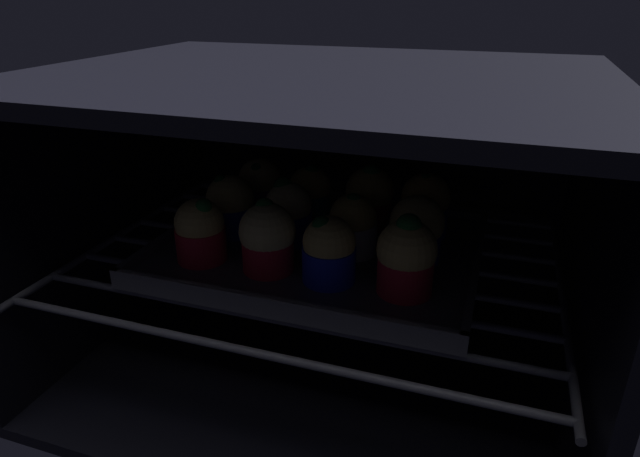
% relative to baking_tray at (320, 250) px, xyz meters
% --- Properties ---
extents(oven_cavity, '(0.59, 0.47, 0.37)m').
position_rel_baking_tray_xyz_m(oven_cavity, '(0.00, 0.04, 0.02)').
color(oven_cavity, black).
rests_on(oven_cavity, ground).
extents(oven_rack, '(0.55, 0.42, 0.01)m').
position_rel_baking_tray_xyz_m(oven_rack, '(0.00, -0.00, -0.01)').
color(oven_rack, '#42424C').
rests_on(oven_rack, oven_cavity).
extents(baking_tray, '(0.37, 0.29, 0.02)m').
position_rel_baking_tray_xyz_m(baking_tray, '(0.00, 0.00, 0.00)').
color(baking_tray, '#4C4C51').
rests_on(baking_tray, oven_rack).
extents(muffin_row0_col0, '(0.06, 0.06, 0.08)m').
position_rel_baking_tray_xyz_m(muffin_row0_col0, '(-0.11, -0.07, 0.04)').
color(muffin_row0_col0, red).
rests_on(muffin_row0_col0, baking_tray).
extents(muffin_row0_col1, '(0.06, 0.06, 0.08)m').
position_rel_baking_tray_xyz_m(muffin_row0_col1, '(-0.03, -0.07, 0.04)').
color(muffin_row0_col1, red).
rests_on(muffin_row0_col1, baking_tray).
extents(muffin_row0_col2, '(0.06, 0.06, 0.07)m').
position_rel_baking_tray_xyz_m(muffin_row0_col2, '(0.03, -0.07, 0.04)').
color(muffin_row0_col2, '#1928B7').
rests_on(muffin_row0_col2, baking_tray).
extents(muffin_row0_col3, '(0.06, 0.06, 0.09)m').
position_rel_baking_tray_xyz_m(muffin_row0_col3, '(0.11, -0.07, 0.04)').
color(muffin_row0_col3, red).
rests_on(muffin_row0_col3, baking_tray).
extents(muffin_row1_col0, '(0.06, 0.06, 0.08)m').
position_rel_baking_tray_xyz_m(muffin_row1_col0, '(-0.12, 0.00, 0.04)').
color(muffin_row1_col0, '#1928B7').
rests_on(muffin_row1_col0, baking_tray).
extents(muffin_row1_col1, '(0.06, 0.06, 0.08)m').
position_rel_baking_tray_xyz_m(muffin_row1_col1, '(-0.04, 0.00, 0.04)').
color(muffin_row1_col1, '#1928B7').
rests_on(muffin_row1_col1, baking_tray).
extents(muffin_row1_col2, '(0.06, 0.06, 0.07)m').
position_rel_baking_tray_xyz_m(muffin_row1_col2, '(0.04, -0.00, 0.04)').
color(muffin_row1_col2, silver).
rests_on(muffin_row1_col2, baking_tray).
extents(muffin_row1_col3, '(0.06, 0.06, 0.07)m').
position_rel_baking_tray_xyz_m(muffin_row1_col3, '(0.11, 0.00, 0.04)').
color(muffin_row1_col3, '#1928B7').
rests_on(muffin_row1_col3, baking_tray).
extents(muffin_row2_col0, '(0.06, 0.06, 0.07)m').
position_rel_baking_tray_xyz_m(muffin_row2_col0, '(-0.11, 0.08, 0.04)').
color(muffin_row2_col0, '#7A238C').
rests_on(muffin_row2_col0, baking_tray).
extents(muffin_row2_col1, '(0.06, 0.06, 0.07)m').
position_rel_baking_tray_xyz_m(muffin_row2_col1, '(-0.04, 0.08, 0.04)').
color(muffin_row2_col1, '#0C8C84').
rests_on(muffin_row2_col1, baking_tray).
extents(muffin_row2_col2, '(0.06, 0.06, 0.08)m').
position_rel_baking_tray_xyz_m(muffin_row2_col2, '(0.04, 0.08, 0.04)').
color(muffin_row2_col2, red).
rests_on(muffin_row2_col2, baking_tray).
extents(muffin_row2_col3, '(0.06, 0.06, 0.08)m').
position_rel_baking_tray_xyz_m(muffin_row2_col3, '(0.11, 0.07, 0.04)').
color(muffin_row2_col3, '#1928B7').
rests_on(muffin_row2_col3, baking_tray).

